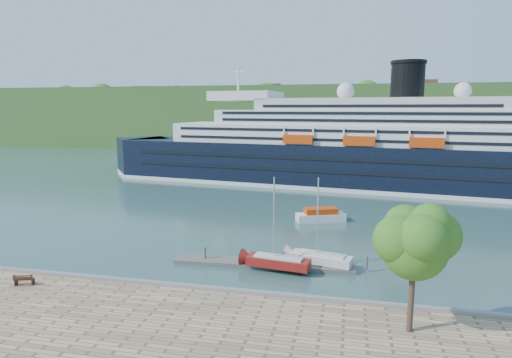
% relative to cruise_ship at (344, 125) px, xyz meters
% --- Properties ---
extents(ground, '(400.00, 400.00, 0.00)m').
position_rel_cruise_ship_xyz_m(ground, '(-9.50, -56.95, -12.37)').
color(ground, '#2A4A42').
rests_on(ground, ground).
extents(far_hillside, '(400.00, 50.00, 24.00)m').
position_rel_cruise_ship_xyz_m(far_hillside, '(-9.50, 88.05, -0.37)').
color(far_hillside, '#325823').
rests_on(far_hillside, ground).
extents(quay_coping, '(220.00, 0.50, 0.30)m').
position_rel_cruise_ship_xyz_m(quay_coping, '(-9.50, -57.15, -11.22)').
color(quay_coping, slate).
rests_on(quay_coping, promenade).
extents(cruise_ship, '(111.32, 30.61, 24.74)m').
position_rel_cruise_ship_xyz_m(cruise_ship, '(0.00, 0.00, 0.00)').
color(cruise_ship, black).
rests_on(cruise_ship, ground).
extents(park_bench, '(1.79, 1.16, 1.07)m').
position_rel_cruise_ship_xyz_m(park_bench, '(-25.36, -59.55, -10.84)').
color(park_bench, '#4D2516').
rests_on(park_bench, promenade).
extents(promenade_tree, '(5.78, 5.78, 9.57)m').
position_rel_cruise_ship_xyz_m(promenade_tree, '(5.55, -60.49, -6.59)').
color(promenade_tree, '#30691B').
rests_on(promenade_tree, promenade).
extents(floating_pontoon, '(18.43, 3.14, 0.41)m').
position_rel_cruise_ship_xyz_m(floating_pontoon, '(-6.98, -48.22, -12.17)').
color(floating_pontoon, slate).
rests_on(floating_pontoon, ground).
extents(sailboat_red, '(7.10, 2.88, 8.91)m').
position_rel_cruise_ship_xyz_m(sailboat_red, '(-5.25, -49.31, -7.91)').
color(sailboat_red, maroon).
rests_on(sailboat_red, ground).
extents(sailboat_white_far, '(7.00, 3.36, 8.72)m').
position_rel_cruise_ship_xyz_m(sailboat_white_far, '(-1.22, -47.40, -8.01)').
color(sailboat_white_far, silver).
rests_on(sailboat_white_far, ground).
extents(tender_launch, '(7.30, 4.65, 1.91)m').
position_rel_cruise_ship_xyz_m(tender_launch, '(-2.48, -29.45, -11.42)').
color(tender_launch, '#C43A0B').
rests_on(tender_launch, ground).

